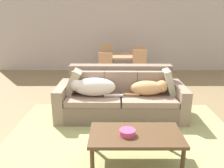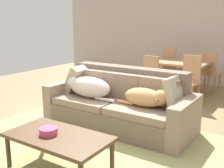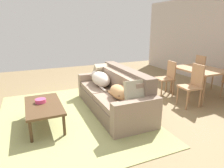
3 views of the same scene
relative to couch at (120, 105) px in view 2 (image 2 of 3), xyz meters
name	(u,v)px [view 2 (image 2 of 3)]	position (x,y,z in m)	size (l,w,h in m)	color
ground_plane	(107,131)	(-0.05, -0.31, -0.34)	(10.00, 10.00, 0.00)	olive
back_partition	(194,31)	(-0.05, 3.69, 1.01)	(8.00, 0.12, 2.70)	beige
area_rug	(82,148)	(0.00, -0.94, -0.33)	(3.55, 2.80, 0.01)	tan
couch	(120,105)	(0.00, 0.00, 0.00)	(2.30, 0.94, 0.90)	#796555
dog_on_left_cushion	(88,87)	(-0.49, -0.15, 0.26)	(0.92, 0.37, 0.32)	silver
dog_on_right_cushion	(147,97)	(0.51, -0.12, 0.23)	(0.77, 0.33, 0.27)	tan
throw_pillow_by_left_arm	(78,79)	(-0.87, 0.05, 0.30)	(0.15, 0.46, 0.46)	tan
throw_pillow_by_right_arm	(176,93)	(0.87, 0.03, 0.30)	(0.11, 0.47, 0.47)	#B6B092
coffee_table	(58,139)	(0.13, -1.49, 0.03)	(1.14, 0.62, 0.41)	brown
bowl_on_coffee_table	(48,131)	(0.03, -1.53, 0.11)	(0.20, 0.20, 0.07)	#EA4C7F
dining_table	(180,65)	(0.12, 2.31, 0.33)	(1.17, 0.92, 0.74)	tan
dining_chair_near_left	(148,75)	(-0.34, 1.68, 0.16)	(0.45, 0.45, 0.89)	tan
dining_chair_near_right	(189,78)	(0.53, 1.68, 0.19)	(0.44, 0.44, 0.96)	tan
dining_chair_far_left	(170,65)	(-0.32, 2.90, 0.20)	(0.44, 0.44, 0.98)	tan
dining_chair_far_right	(210,71)	(0.62, 2.87, 0.17)	(0.43, 0.43, 0.93)	tan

